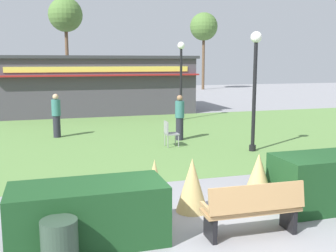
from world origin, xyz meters
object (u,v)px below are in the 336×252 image
at_px(person_standing, 56,115).
at_px(lamppost_mid, 255,76).
at_px(trash_bin, 60,246).
at_px(tree_left_bg, 204,27).
at_px(lamppost_far, 181,71).
at_px(tree_right_bg, 66,16).
at_px(cafe_chair_center, 169,132).
at_px(person_strolling, 180,117).
at_px(food_kiosk, 96,84).
at_px(parked_car_east_slot, 150,89).
at_px(park_bench, 253,209).
at_px(parked_car_west_slot, 20,92).
at_px(parked_car_center_slot, 90,91).

bearing_deg(person_standing, lamppost_mid, 91.02).
xyz_separation_m(trash_bin, tree_left_bg, (15.40, 33.47, 5.91)).
relative_size(lamppost_far, person_standing, 2.28).
height_order(lamppost_mid, tree_right_bg, tree_right_bg).
height_order(cafe_chair_center, person_strolling, person_strolling).
relative_size(lamppost_far, food_kiosk, 0.36).
bearing_deg(person_strolling, parked_car_east_slot, -156.79).
height_order(park_bench, parked_car_east_slot, parked_car_east_slot).
xyz_separation_m(lamppost_far, person_standing, (-6.11, -3.12, -1.58)).
height_order(lamppost_mid, parked_car_east_slot, lamppost_mid).
distance_m(parked_car_east_slot, tree_left_bg, 11.78).
xyz_separation_m(lamppost_far, food_kiosk, (-3.68, 4.44, -0.83)).
bearing_deg(lamppost_mid, park_bench, -118.47).
height_order(parked_car_west_slot, tree_right_bg, tree_right_bg).
height_order(lamppost_far, trash_bin, lamppost_far).
distance_m(lamppost_far, parked_car_west_slot, 15.32).
relative_size(park_bench, tree_right_bg, 0.21).
height_order(food_kiosk, parked_car_east_slot, food_kiosk).
bearing_deg(trash_bin, parked_car_center_slot, 83.32).
distance_m(cafe_chair_center, person_strolling, 1.30).
bearing_deg(tree_left_bg, lamppost_mid, -108.36).
height_order(trash_bin, parked_car_west_slot, parked_car_west_slot).
relative_size(parked_car_east_slot, tree_left_bg, 0.55).
bearing_deg(parked_car_center_slot, food_kiosk, -92.97).
bearing_deg(cafe_chair_center, parked_car_center_slot, 92.47).
distance_m(person_strolling, tree_right_bg, 22.07).
distance_m(parked_car_west_slot, tree_right_bg, 7.77).
bearing_deg(parked_car_west_slot, park_bench, -78.82).
xyz_separation_m(person_strolling, person_standing, (-4.39, 1.87, 0.00)).
distance_m(trash_bin, person_standing, 10.45).
bearing_deg(park_bench, lamppost_far, 76.57).
bearing_deg(park_bench, tree_right_bg, 92.92).
xyz_separation_m(lamppost_far, parked_car_center_slot, (-3.25, 12.74, -1.80)).
relative_size(person_strolling, parked_car_east_slot, 0.40).
distance_m(lamppost_mid, cafe_chair_center, 3.41).
height_order(lamppost_mid, lamppost_far, same).
relative_size(lamppost_mid, parked_car_center_slot, 0.89).
xyz_separation_m(lamppost_mid, cafe_chair_center, (-2.44, 1.42, -1.92)).
distance_m(food_kiosk, person_standing, 7.98).
xyz_separation_m(lamppost_far, person_strolling, (-1.72, -4.99, -1.58)).
bearing_deg(trash_bin, food_kiosk, 81.63).
relative_size(lamppost_far, person_strolling, 2.28).
xyz_separation_m(person_strolling, tree_right_bg, (-2.96, 21.10, 5.75)).
distance_m(lamppost_far, trash_bin, 15.10).
bearing_deg(trash_bin, parked_car_west_slot, 94.35).
height_order(food_kiosk, cafe_chair_center, food_kiosk).
relative_size(lamppost_mid, person_standing, 2.28).
relative_size(parked_car_center_slot, tree_left_bg, 0.56).
relative_size(trash_bin, person_strolling, 0.45).
distance_m(lamppost_far, parked_car_east_slot, 12.97).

